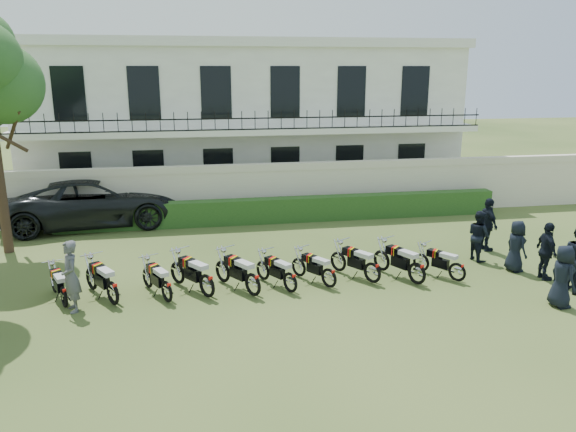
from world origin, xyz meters
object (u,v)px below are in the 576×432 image
motorcycle_3 (207,280)px  motorcycle_0 (64,292)px  motorcycle_2 (167,286)px  officer_4 (479,236)px  motorcycle_4 (253,279)px  motorcycle_6 (329,273)px  motorcycle_7 (373,268)px  inspector (71,276)px  officer_5 (487,225)px  motorcycle_5 (290,278)px  suv (94,202)px  officer_0 (563,276)px  motorcycle_9 (458,268)px  officer_2 (547,251)px  motorcycle_8 (417,268)px  motorcycle_1 (112,287)px  officer_3 (516,246)px

motorcycle_3 → motorcycle_0: bearing=145.5°
motorcycle_2 → officer_4: bearing=-16.4°
motorcycle_4 → motorcycle_6: bearing=-26.2°
motorcycle_7 → inspector: inspector is taller
motorcycle_2 → inspector: (-2.38, -0.08, 0.48)m
officer_5 → motorcycle_5: bearing=106.9°
motorcycle_0 → suv: (-0.40, 8.28, 0.51)m
motorcycle_4 → officer_4: bearing=-19.0°
officer_0 → officer_4: bearing=2.1°
motorcycle_3 → motorcycle_9: 7.30m
officer_0 → officer_2: officer_2 is taller
motorcycle_0 → officer_2: 13.70m
motorcycle_3 → officer_2: bearing=-36.5°
inspector → officer_4: 12.47m
motorcycle_6 → officer_0: (5.71, -2.29, 0.39)m
inspector → officer_0: bearing=59.6°
officer_5 → motorcycle_8: bearing=123.5°
motorcycle_8 → motorcycle_4: bearing=153.8°
officer_0 → officer_5: size_ratio=0.91×
motorcycle_0 → motorcycle_2: 2.65m
motorcycle_1 → motorcycle_6: (5.94, 0.17, -0.06)m
motorcycle_2 → motorcycle_0: bearing=150.6°
motorcycle_6 → motorcycle_8: 2.58m
motorcycle_3 → officer_0: (9.17, -2.19, 0.33)m
motorcycle_8 → motorcycle_5: bearing=152.8°
motorcycle_1 → inspector: 1.08m
motorcycle_8 → suv: size_ratio=0.27×
officer_0 → motorcycle_4: bearing=73.1°
motorcycle_1 → motorcycle_7: 7.28m
motorcycle_3 → officer_3: officer_3 is taller
motorcycle_4 → inspector: size_ratio=0.95×
motorcycle_5 → officer_4: size_ratio=0.99×
inspector → officer_2: (13.42, -0.11, -0.07)m
motorcycle_5 → officer_5: 7.79m
motorcycle_8 → motorcycle_6: bearing=149.0°
motorcycle_1 → officer_0: officer_0 is taller
motorcycle_2 → inspector: inspector is taller
motorcycle_9 → officer_5: (2.35, 2.60, 0.48)m
motorcycle_0 → officer_0: 13.08m
motorcycle_8 → officer_5: 4.48m
motorcycle_2 → officer_5: size_ratio=0.93×
motorcycle_0 → motorcycle_4: 4.97m
motorcycle_4 → officer_5: size_ratio=0.97×
motorcycle_0 → officer_4: bearing=-15.8°
motorcycle_5 → motorcycle_9: size_ratio=1.08×
motorcycle_0 → inspector: 0.60m
officer_5 → motorcycle_7: bearing=112.8°
officer_5 → motorcycle_9: bearing=135.5°
motorcycle_7 → officer_2: (5.17, -0.55, 0.38)m
motorcycle_1 → motorcycle_4: size_ratio=1.01×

